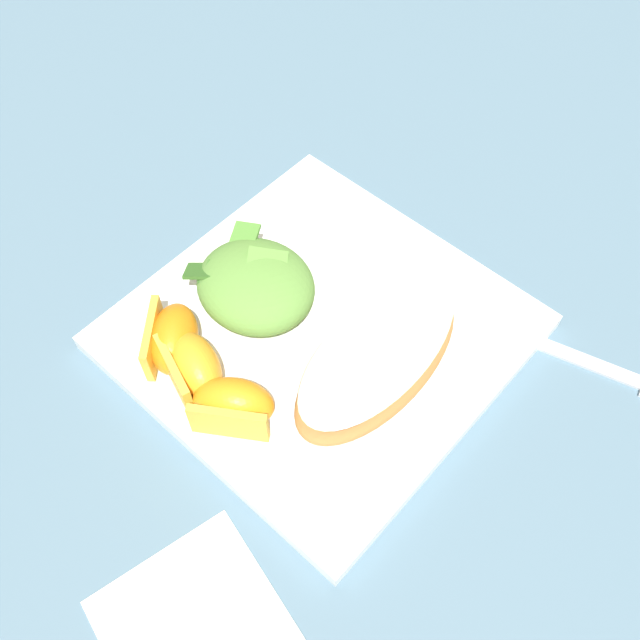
# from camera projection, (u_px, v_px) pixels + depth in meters

# --- Properties ---
(ground) EXTENTS (3.00, 3.00, 0.00)m
(ground) POSITION_uv_depth(u_px,v_px,m) (320.00, 337.00, 0.59)
(ground) COLOR slate
(white_plate) EXTENTS (0.28, 0.28, 0.02)m
(white_plate) POSITION_uv_depth(u_px,v_px,m) (320.00, 332.00, 0.58)
(white_plate) COLOR white
(white_plate) RESTS_ON ground
(cheesy_pizza_bread) EXTENTS (0.09, 0.17, 0.04)m
(cheesy_pizza_bread) POSITION_uv_depth(u_px,v_px,m) (379.00, 356.00, 0.54)
(cheesy_pizza_bread) COLOR #A87038
(cheesy_pizza_bread) RESTS_ON white_plate
(green_salad_pile) EXTENTS (0.11, 0.09, 0.04)m
(green_salad_pile) POSITION_uv_depth(u_px,v_px,m) (255.00, 285.00, 0.57)
(green_salad_pile) COLOR #5B8E3D
(green_salad_pile) RESTS_ON white_plate
(orange_wedge_front) EXTENTS (0.07, 0.07, 0.04)m
(orange_wedge_front) POSITION_uv_depth(u_px,v_px,m) (172.00, 339.00, 0.54)
(orange_wedge_front) COLOR orange
(orange_wedge_front) RESTS_ON white_plate
(orange_wedge_middle) EXTENTS (0.07, 0.05, 0.04)m
(orange_wedge_middle) POSITION_uv_depth(u_px,v_px,m) (193.00, 366.00, 0.53)
(orange_wedge_middle) COLOR orange
(orange_wedge_middle) RESTS_ON white_plate
(orange_wedge_rear) EXTENTS (0.07, 0.06, 0.04)m
(orange_wedge_rear) POSITION_uv_depth(u_px,v_px,m) (233.00, 405.00, 0.51)
(orange_wedge_rear) COLOR orange
(orange_wedge_rear) RESTS_ON white_plate
(paper_napkin) EXTENTS (0.13, 0.13, 0.00)m
(paper_napkin) POSITION_uv_depth(u_px,v_px,m) (194.00, 625.00, 0.46)
(paper_napkin) COLOR white
(paper_napkin) RESTS_ON ground
(metal_fork) EXTENTS (0.19, 0.07, 0.01)m
(metal_fork) POSITION_uv_depth(u_px,v_px,m) (590.00, 362.00, 0.57)
(metal_fork) COLOR silver
(metal_fork) RESTS_ON ground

